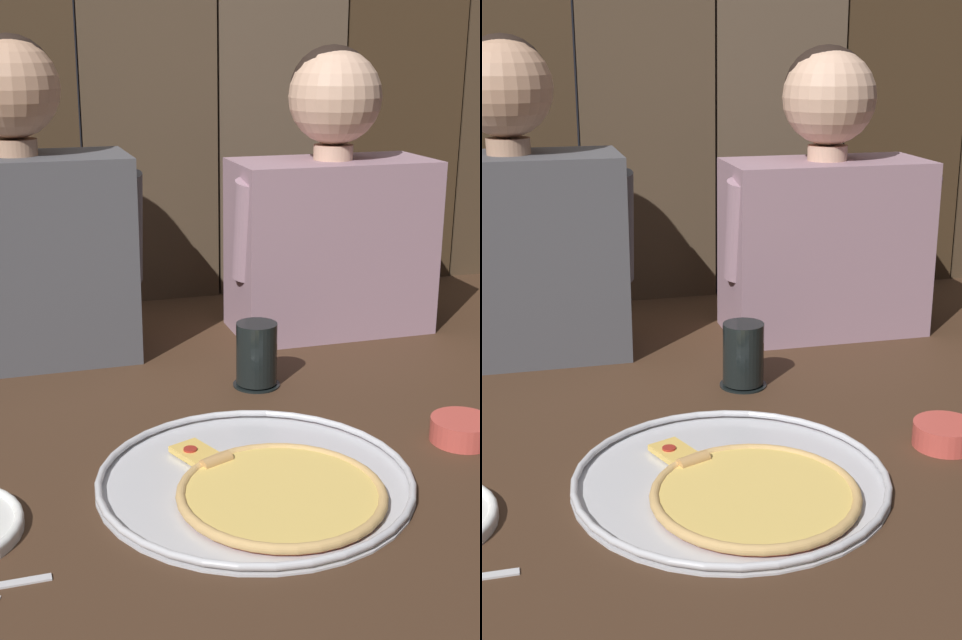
{
  "view_description": "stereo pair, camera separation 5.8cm",
  "coord_description": "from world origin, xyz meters",
  "views": [
    {
      "loc": [
        -0.37,
        -1.09,
        0.58
      ],
      "look_at": [
        -0.01,
        0.1,
        0.18
      ],
      "focal_mm": 47.94,
      "sensor_mm": 36.0,
      "label": 1
    },
    {
      "loc": [
        -0.31,
        -1.1,
        0.58
      ],
      "look_at": [
        -0.01,
        0.1,
        0.18
      ],
      "focal_mm": 47.94,
      "sensor_mm": 36.0,
      "label": 2
    }
  ],
  "objects": [
    {
      "name": "diner_right",
      "position": [
        0.31,
        0.53,
        0.26
      ],
      "size": [
        0.44,
        0.2,
        0.58
      ],
      "color": "gray",
      "rests_on": "ground"
    },
    {
      "name": "drinking_glass",
      "position": [
        0.07,
        0.26,
        0.06
      ],
      "size": [
        0.08,
        0.08,
        0.12
      ],
      "color": "black",
      "rests_on": "ground"
    },
    {
      "name": "ground_plane",
      "position": [
        0.0,
        0.0,
        0.0
      ],
      "size": [
        3.2,
        3.2,
        0.0
      ],
      "primitive_type": "plane",
      "color": "#422B1C"
    },
    {
      "name": "pizza_tray",
      "position": [
        -0.04,
        -0.1,
        0.01
      ],
      "size": [
        0.44,
        0.44,
        0.03
      ],
      "color": "silver",
      "rests_on": "ground"
    },
    {
      "name": "diner_left",
      "position": [
        -0.31,
        0.53,
        0.27
      ],
      "size": [
        0.44,
        0.22,
        0.6
      ],
      "color": "#4C4C51",
      "rests_on": "ground"
    },
    {
      "name": "dipping_bowl",
      "position": [
        0.3,
        -0.04,
        0.02
      ],
      "size": [
        0.1,
        0.1,
        0.04
      ],
      "color": "#CC4C42",
      "rests_on": "ground"
    }
  ]
}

